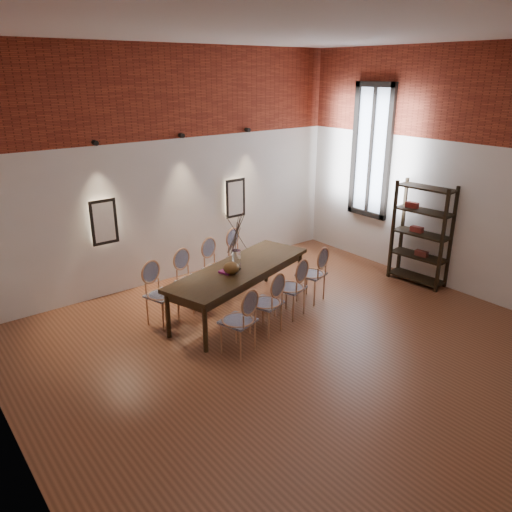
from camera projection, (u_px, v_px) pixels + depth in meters
floor at (308, 356)px, 6.67m from camera, size 7.00×7.00×0.02m
ceiling at (321, 27)px, 5.27m from camera, size 7.00×7.00×0.02m
wall_back at (169, 168)px, 8.59m from camera, size 7.00×0.10×4.00m
wall_right at (472, 175)px, 8.02m from camera, size 0.10×7.00×4.00m
brick_band_back at (167, 92)px, 8.10m from camera, size 7.00×0.02×1.50m
brick_band_right at (482, 94)px, 7.55m from camera, size 0.02×7.00×1.50m
niche_left at (103, 222)px, 8.01m from camera, size 0.36×0.06×0.66m
niche_right at (234, 198)px, 9.51m from camera, size 0.36×0.06×0.66m
spot_fixture_left at (95, 143)px, 7.55m from camera, size 0.08×0.10×0.08m
spot_fixture_mid at (182, 136)px, 8.42m from camera, size 0.08×0.10×0.08m
spot_fixture_right at (248, 130)px, 9.23m from camera, size 0.08×0.10×0.08m
window_glass at (372, 151)px, 9.39m from camera, size 0.02×0.78×2.38m
window_frame at (371, 152)px, 9.38m from camera, size 0.08×0.90×2.50m
window_mullion at (371, 152)px, 9.38m from camera, size 0.06×0.06×2.40m
dining_table at (240, 290)px, 7.77m from camera, size 2.77×1.58×0.75m
chair_near_a at (238, 321)px, 6.60m from camera, size 0.55×0.55×0.94m
chair_near_b at (266, 303)px, 7.10m from camera, size 0.55×0.55×0.94m
chair_near_c at (290, 287)px, 7.61m from camera, size 0.55×0.55×0.94m
chair_near_d at (311, 274)px, 8.12m from camera, size 0.55×0.55×0.94m
chair_far_a at (162, 295)px, 7.36m from camera, size 0.55×0.55×0.94m
chair_far_b at (192, 281)px, 7.86m from camera, size 0.55×0.55×0.94m
chair_far_c at (218, 268)px, 8.37m from camera, size 0.55×0.55×0.94m
chair_far_d at (242, 257)px, 8.88m from camera, size 0.55×0.55×0.94m
vase at (236, 260)px, 7.52m from camera, size 0.14×0.14×0.30m
dried_branches at (236, 231)px, 7.36m from camera, size 0.50×0.50×0.70m
bowl at (231, 268)px, 7.37m from camera, size 0.24×0.24×0.18m
book at (228, 271)px, 7.47m from camera, size 0.30×0.25×0.03m
shelving_rack at (421, 234)px, 8.71m from camera, size 0.47×1.03×1.80m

